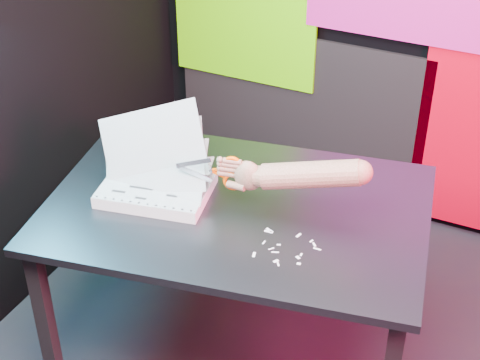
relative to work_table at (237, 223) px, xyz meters
The scene contains 7 objects.
room 0.88m from the work_table, 26.26° to the right, with size 3.01×3.01×2.71m.
backdrop 1.37m from the work_table, 65.15° to the left, with size 2.88×0.05×2.08m.
work_table is the anchor object (origin of this frame).
printout_stack 0.32m from the work_table, 167.26° to the right, with size 0.46×0.34×0.35m.
scissors 0.22m from the work_table, 132.23° to the right, with size 0.23×0.05×0.13m.
hand_forearm 0.33m from the work_table, ahead, with size 0.50×0.15×0.17m.
paper_clippings 0.29m from the work_table, 31.61° to the right, with size 0.21×0.19×0.00m.
Camera 1 is at (0.41, -1.63, 2.22)m, focal length 55.00 mm.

